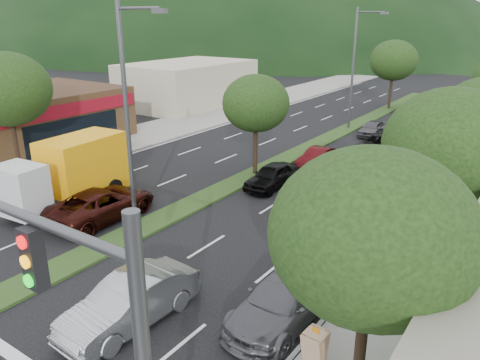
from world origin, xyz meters
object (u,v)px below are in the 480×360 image
Objects in this scene: tree_r_a at (372,235)px; car_queue_e at (372,128)px; car_queue_c at (317,158)px; car_queue_d at (379,145)px; car_queue_b at (284,299)px; box_truck at (72,173)px; motorhome at (476,109)px; sedan_silver at (130,302)px; car_queue_a at (272,176)px; tree_l_a at (7,89)px; a_frame_sign at (315,345)px; tree_med_far at (394,60)px; streetlight_near at (130,112)px; suv_maroon at (102,204)px; tree_r_b at (452,146)px; tree_med_near at (256,103)px; traffic_signal at (72,324)px; streetlight_mid at (356,63)px.

tree_r_a is 29.65m from car_queue_e.
car_queue_c is 5.67m from car_queue_d.
tree_r_a is 5.69m from car_queue_b.
box_truck is (-7.90, -12.83, 0.97)m from car_queue_c.
box_truck is 0.76× the size of motorhome.
car_queue_a is at bearing 104.62° from sedan_silver.
a_frame_sign is at bearing -12.85° from tree_l_a.
box_truck is at bearing -98.74° from tree_med_far.
tree_med_far is 18.38m from car_queue_d.
streetlight_near is 14.66m from car_queue_c.
tree_l_a is at bearing 170.49° from a_frame_sign.
box_truck reaches higher than suv_maroon.
tree_r_b reaches higher than car_queue_d.
car_queue_e is (0.50, 15.18, -0.07)m from car_queue_a.
car_queue_d is (7.25, 18.59, -0.07)m from suv_maroon.
tree_med_near reaches higher than car_queue_c.
motorhome is (-0.03, 40.34, -2.81)m from traffic_signal.
streetlight_mid is (-11.79, 21.00, 0.55)m from tree_r_b.
tree_med_near is 4.49× the size of a_frame_sign.
streetlight_mid is at bearing 61.08° from tree_l_a.
a_frame_sign is at bearing 17.81° from sedan_silver.
sedan_silver is at bearing -129.36° from tree_r_b.
car_queue_e is (-6.50, 33.32, -4.02)m from traffic_signal.
traffic_signal is 19.85m from car_queue_a.
streetlight_mid is 1.08× the size of motorhome.
car_queue_a is at bearing -119.46° from suv_maroon.
car_queue_c is at bearing -78.68° from streetlight_mid.
tree_med_near is 10.07m from streetlight_near.
traffic_signal is 40.44m from motorhome.
traffic_signal is at bearing -45.65° from sedan_silver.
motorhome is at bearing 95.87° from a_frame_sign.
tree_med_far is (-12.00, 40.00, 0.19)m from tree_r_a.
suv_maroon is (-14.46, 4.19, -4.05)m from tree_r_a.
box_truck is (-10.21, -18.01, 0.89)m from car_queue_d.
tree_r_a is at bearing 61.80° from traffic_signal.
car_queue_c is at bearing -83.67° from tree_med_far.
tree_r_a is 1.33× the size of car_queue_d.
motorhome is (21.50, 28.80, -3.35)m from tree_l_a.
tree_med_near is (-9.03, 19.54, -0.22)m from traffic_signal.
tree_r_a reaches higher than car_queue_a.
car_queue_c is 0.53× the size of box_truck.
tree_r_b is 1.15× the size of tree_med_near.
car_queue_d is at bearing 107.87° from a_frame_sign.
tree_r_a is at bearing -50.34° from car_queue_a.
traffic_signal is 13.87m from tree_r_b.
tree_r_a is 18.44m from tree_med_near.
tree_med_far is at bearing 110.56° from tree_r_b.
tree_l_a is 26.85m from car_queue_e.
traffic_signal is at bearing -86.84° from car_queue_b.
tree_med_far reaches higher than tree_med_near.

